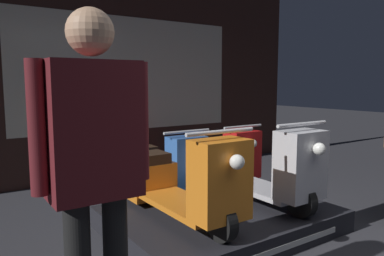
# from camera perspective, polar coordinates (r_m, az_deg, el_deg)

# --- Properties ---
(shop_wall_back) EXTENTS (6.43, 0.09, 3.20)m
(shop_wall_back) POSITION_cam_1_polar(r_m,az_deg,el_deg) (5.88, -9.49, 8.58)
(shop_wall_back) COLOR #331E19
(shop_wall_back) RESTS_ON ground_plane
(display_platform) EXTENTS (2.05, 1.56, 0.21)m
(display_platform) POSITION_cam_1_polar(r_m,az_deg,el_deg) (3.76, 4.31, -13.64)
(display_platform) COLOR black
(display_platform) RESTS_ON ground_plane
(scooter_display_left) EXTENTS (0.63, 1.56, 0.87)m
(scooter_display_left) POSITION_cam_1_polar(r_m,az_deg,el_deg) (3.33, -1.39, -8.42)
(scooter_display_left) COLOR black
(scooter_display_left) RESTS_ON display_platform
(scooter_display_right) EXTENTS (0.63, 1.56, 0.87)m
(scooter_display_right) POSITION_cam_1_polar(r_m,az_deg,el_deg) (3.89, 10.18, -6.25)
(scooter_display_right) COLOR black
(scooter_display_right) RESTS_ON display_platform
(scooter_backrow_0) EXTENTS (0.63, 1.56, 0.87)m
(scooter_backrow_0) POSITION_cam_1_polar(r_m,az_deg,el_deg) (4.91, -4.17, -5.85)
(scooter_backrow_0) COLOR black
(scooter_backrow_0) RESTS_ON ground_plane
(scooter_backrow_1) EXTENTS (0.63, 1.56, 0.87)m
(scooter_backrow_1) POSITION_cam_1_polar(r_m,az_deg,el_deg) (5.39, 3.94, -4.68)
(scooter_backrow_1) COLOR black
(scooter_backrow_1) RESTS_ON ground_plane
(person_left_browsing) EXTENTS (0.60, 0.25, 1.78)m
(person_left_browsing) POSITION_cam_1_polar(r_m,az_deg,el_deg) (1.92, -14.69, -4.13)
(person_left_browsing) COLOR black
(person_left_browsing) RESTS_ON ground_plane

